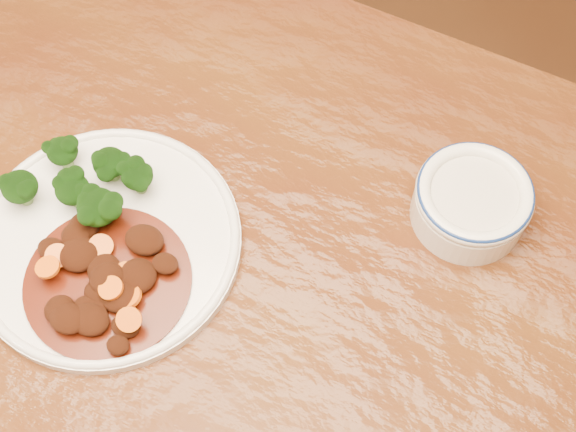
% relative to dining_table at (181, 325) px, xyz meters
% --- Properties ---
extents(dining_table, '(1.55, 0.98, 0.75)m').
position_rel_dining_table_xyz_m(dining_table, '(0.00, 0.00, 0.00)').
color(dining_table, '#522D0E').
rests_on(dining_table, ground).
extents(dinner_plate, '(0.28, 0.28, 0.02)m').
position_rel_dining_table_xyz_m(dinner_plate, '(-0.09, 0.03, 0.09)').
color(dinner_plate, white).
rests_on(dinner_plate, dining_table).
extents(broccoli_florets, '(0.14, 0.10, 0.05)m').
position_rel_dining_table_xyz_m(broccoli_florets, '(-0.13, 0.06, 0.12)').
color(broccoli_florets, '#6F9A50').
rests_on(broccoli_florets, dinner_plate).
extents(mince_stew, '(0.17, 0.17, 0.03)m').
position_rel_dining_table_xyz_m(mince_stew, '(-0.06, -0.02, 0.10)').
color(mince_stew, '#4D1608').
rests_on(mince_stew, dinner_plate).
extents(dip_bowl, '(0.12, 0.12, 0.06)m').
position_rel_dining_table_xyz_m(dip_bowl, '(0.24, 0.21, 0.11)').
color(dip_bowl, white).
rests_on(dip_bowl, dining_table).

